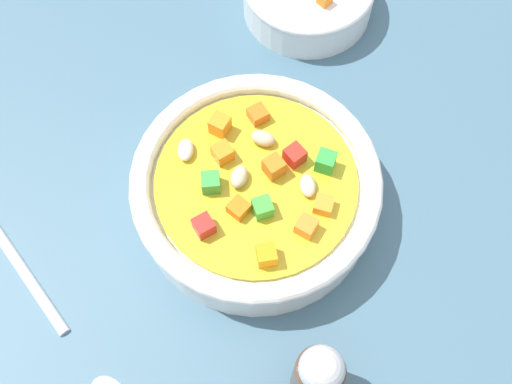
% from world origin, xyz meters
% --- Properties ---
extents(ground_plane, '(1.40, 1.40, 0.02)m').
position_xyz_m(ground_plane, '(0.00, 0.00, -0.01)').
color(ground_plane, '#42667A').
extents(soup_bowl_main, '(0.19, 0.19, 0.06)m').
position_xyz_m(soup_bowl_main, '(-0.00, 0.00, 0.03)').
color(soup_bowl_main, white).
rests_on(soup_bowl_main, ground_plane).
extents(spoon, '(0.04, 0.19, 0.01)m').
position_xyz_m(spoon, '(0.17, 0.01, 0.00)').
color(spoon, silver).
rests_on(spoon, ground_plane).
extents(pepper_shaker, '(0.03, 0.03, 0.08)m').
position_xyz_m(pepper_shaker, '(0.04, 0.14, 0.04)').
color(pepper_shaker, '#4C3828').
rests_on(pepper_shaker, ground_plane).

